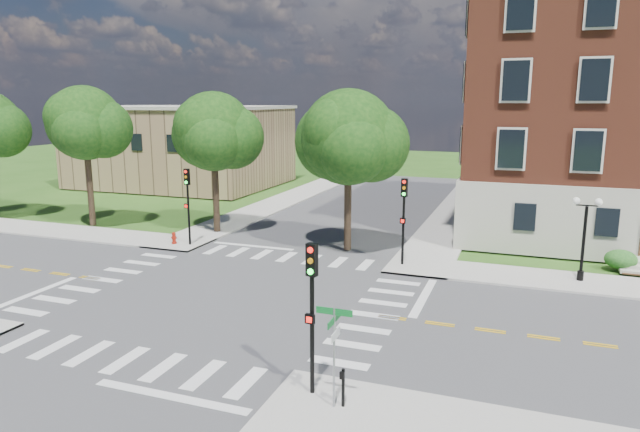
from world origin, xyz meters
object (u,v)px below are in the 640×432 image
(push_button_post, at_px, (343,386))
(traffic_signal_ne, at_px, (404,210))
(street_sign_pole, at_px, (334,338))
(twin_lamp_west, at_px, (584,234))
(fire_hydrant, at_px, (174,238))
(traffic_signal_se, at_px, (312,299))
(traffic_signal_nw, at_px, (188,197))

(push_button_post, bearing_deg, traffic_signal_ne, 95.58)
(street_sign_pole, bearing_deg, twin_lamp_west, 63.69)
(traffic_signal_ne, distance_m, fire_hydrant, 14.83)
(fire_hydrant, bearing_deg, traffic_signal_se, -44.21)
(traffic_signal_se, distance_m, twin_lamp_west, 17.55)
(twin_lamp_west, height_order, push_button_post, twin_lamp_west)
(traffic_signal_se, height_order, twin_lamp_west, traffic_signal_se)
(traffic_signal_ne, relative_size, traffic_signal_nw, 1.00)
(twin_lamp_west, xyz_separation_m, push_button_post, (-7.57, -15.68, -1.73))
(street_sign_pole, height_order, push_button_post, street_sign_pole)
(traffic_signal_nw, relative_size, street_sign_pole, 1.55)
(traffic_signal_se, xyz_separation_m, fire_hydrant, (-14.93, 14.52, -2.72))
(traffic_signal_se, relative_size, fire_hydrant, 6.40)
(traffic_signal_se, height_order, push_button_post, traffic_signal_se)
(traffic_signal_se, xyz_separation_m, traffic_signal_ne, (-0.35, 14.94, 0.00))
(twin_lamp_west, bearing_deg, push_button_post, -115.76)
(traffic_signal_se, xyz_separation_m, twin_lamp_west, (8.72, 15.22, -0.66))
(traffic_signal_nw, relative_size, twin_lamp_west, 1.13)
(traffic_signal_se, bearing_deg, push_button_post, -21.63)
(fire_hydrant, bearing_deg, traffic_signal_ne, 1.66)
(traffic_signal_se, height_order, fire_hydrant, traffic_signal_se)
(twin_lamp_west, relative_size, street_sign_pole, 1.36)
(traffic_signal_ne, relative_size, push_button_post, 4.00)
(traffic_signal_se, bearing_deg, twin_lamp_west, 60.19)
(twin_lamp_west, height_order, street_sign_pole, twin_lamp_west)
(traffic_signal_se, distance_m, fire_hydrant, 21.00)
(push_button_post, distance_m, fire_hydrant, 21.98)
(street_sign_pole, bearing_deg, traffic_signal_ne, 94.66)
(traffic_signal_nw, relative_size, fire_hydrant, 6.40)
(traffic_signal_ne, bearing_deg, traffic_signal_se, -88.66)
(traffic_signal_ne, bearing_deg, twin_lamp_west, 1.77)
(traffic_signal_ne, distance_m, push_button_post, 15.65)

